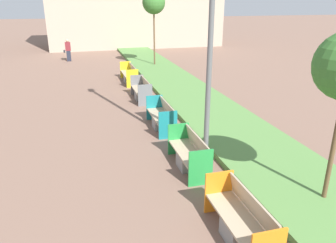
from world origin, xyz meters
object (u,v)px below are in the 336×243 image
Objects in this scene: bench_yellow_frame at (130,75)px; pedestrian_walking at (68,50)px; bench_teal_frame at (162,118)px; bench_grey_frame at (142,92)px; bench_orange_frame at (241,223)px; bench_green_frame at (190,156)px; sapling_tree_far at (154,3)px.

pedestrian_walking is at bearing 112.97° from bench_yellow_frame.
bench_teal_frame is 1.00× the size of bench_grey_frame.
bench_orange_frame is 13.10m from bench_yellow_frame.
bench_green_frame is 0.77× the size of bench_yellow_frame.
sapling_tree_far is (2.33, 7.43, 3.73)m from bench_grey_frame.
bench_teal_frame is at bearing -90.05° from bench_yellow_frame.
bench_teal_frame is at bearing 90.00° from bench_orange_frame.
pedestrian_walking is (-3.28, 17.91, 0.44)m from bench_green_frame.
sapling_tree_far reaches higher than pedestrian_walking.
bench_yellow_frame is (0.01, 10.15, 0.02)m from bench_green_frame.
bench_green_frame is 0.39× the size of sapling_tree_far.
sapling_tree_far reaches higher than bench_yellow_frame.
sapling_tree_far is (2.33, 17.04, 3.73)m from bench_orange_frame.
bench_teal_frame is (0.00, 3.02, 0.00)m from bench_green_frame.
bench_green_frame is at bearing 90.02° from bench_orange_frame.
pedestrian_walking is at bearing 145.84° from sapling_tree_far.
sapling_tree_far reaches higher than bench_green_frame.
sapling_tree_far reaches higher than bench_teal_frame.
bench_green_frame and bench_teal_frame have the same top height.
bench_green_frame is 14.77m from sapling_tree_far.
bench_grey_frame is (0.00, 6.67, 0.00)m from bench_green_frame.
pedestrian_walking is (-5.62, 3.81, -3.29)m from sapling_tree_far.
bench_green_frame is 3.02m from bench_teal_frame.
bench_green_frame and bench_yellow_frame have the same top height.
bench_grey_frame is at bearing 90.00° from bench_orange_frame.
sapling_tree_far is (2.34, 14.10, 3.73)m from bench_green_frame.
bench_grey_frame is at bearing -107.45° from sapling_tree_far.
bench_orange_frame is 0.99× the size of bench_teal_frame.
bench_green_frame is at bearing -90.02° from bench_teal_frame.
bench_orange_frame is at bearing -90.03° from bench_yellow_frame.
bench_grey_frame is (0.00, 3.64, 0.00)m from bench_teal_frame.
bench_yellow_frame is (0.01, 3.48, 0.01)m from bench_grey_frame.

